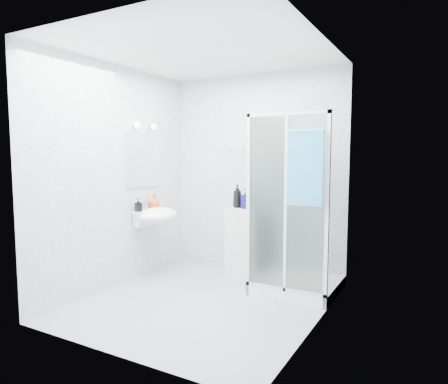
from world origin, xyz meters
The scene contains 12 objects.
room centered at (0.00, 0.00, 1.30)m, with size 2.40×2.60×2.60m.
shower_enclosure centered at (0.67, 0.77, 0.45)m, with size 0.90×0.95×2.00m.
wall_basin centered at (-0.99, 0.45, 0.80)m, with size 0.46×0.56×0.35m.
mirror centered at (-1.19, 0.45, 1.50)m, with size 0.02×0.60×0.70m, color white.
vanity_lights centered at (-1.14, 0.45, 1.92)m, with size 0.10×0.40×0.08m.
wall_hooks centered at (-0.25, 1.26, 1.62)m, with size 0.23×0.06×0.03m.
storage_cabinet centered at (-0.03, 1.02, 0.44)m, with size 0.38×0.40×0.89m.
hand_towel centered at (0.97, 0.36, 1.45)m, with size 0.36×0.05×0.76m.
shampoo_bottle_a centered at (-0.12, 1.01, 1.04)m, with size 0.11×0.12×0.30m, color black.
shampoo_bottle_b centered at (0.02, 0.99, 1.01)m, with size 0.11×0.12×0.26m, color #100E57.
soap_dispenser_orange centered at (-1.11, 0.57, 0.95)m, with size 0.14×0.14×0.18m, color #C64817.
soap_dispenser_black centered at (-1.11, 0.26, 0.94)m, with size 0.07×0.07×0.16m, color black.
Camera 1 is at (2.18, -3.50, 1.57)m, focal length 32.00 mm.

